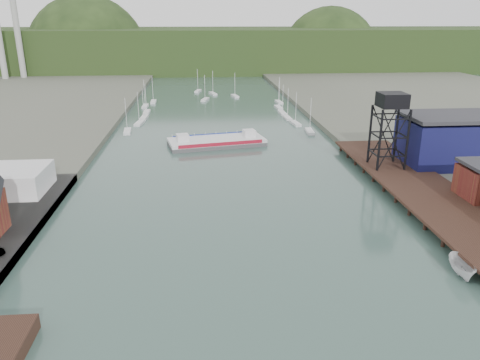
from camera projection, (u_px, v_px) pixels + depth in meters
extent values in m
cube|color=black|center=(420.00, 187.00, 91.02)|extent=(14.00, 70.00, 0.50)
cylinder|color=black|center=(390.00, 193.00, 90.90)|extent=(0.60, 0.60, 2.20)
cylinder|color=black|center=(449.00, 191.00, 91.87)|extent=(0.60, 0.60, 2.20)
cylinder|color=black|center=(380.00, 141.00, 97.80)|extent=(0.50, 0.50, 13.00)
cylinder|color=black|center=(408.00, 140.00, 98.29)|extent=(0.50, 0.50, 13.00)
cylinder|color=black|center=(370.00, 134.00, 103.45)|extent=(0.50, 0.50, 13.00)
cylinder|color=black|center=(396.00, 134.00, 103.93)|extent=(0.50, 0.50, 13.00)
cube|color=black|center=(392.00, 100.00, 98.23)|extent=(5.50, 5.50, 3.00)
cube|color=#0E0E3E|center=(449.00, 142.00, 104.64)|extent=(20.00, 14.00, 10.00)
cube|color=#2D2D33|center=(453.00, 116.00, 102.69)|extent=(20.50, 14.50, 0.80)
cube|color=silver|center=(127.00, 131.00, 141.71)|extent=(2.67, 7.65, 0.90)
cube|color=silver|center=(139.00, 123.00, 152.62)|extent=(2.81, 7.67, 0.90)
cube|color=silver|center=(144.00, 118.00, 161.01)|extent=(2.35, 7.59, 0.90)
cube|color=silver|center=(147.00, 112.00, 170.33)|extent=(2.01, 7.50, 0.90)
cube|color=silver|center=(145.00, 106.00, 181.71)|extent=(2.00, 7.50, 0.90)
cube|color=silver|center=(153.00, 102.00, 191.15)|extent=(2.16, 7.54, 0.90)
cube|color=silver|center=(310.00, 132.00, 141.60)|extent=(2.53, 7.62, 0.90)
cube|color=silver|center=(295.00, 124.00, 152.22)|extent=(2.76, 7.67, 0.90)
cube|color=silver|center=(287.00, 118.00, 160.40)|extent=(2.22, 7.56, 0.90)
cube|color=silver|center=(282.00, 113.00, 168.85)|extent=(2.18, 7.54, 0.90)
cube|color=silver|center=(278.00, 107.00, 179.32)|extent=(2.46, 7.61, 0.90)
cube|color=silver|center=(279.00, 102.00, 190.41)|extent=(2.48, 7.61, 0.90)
cube|color=silver|center=(205.00, 100.00, 196.46)|extent=(3.78, 7.76, 0.90)
cube|color=silver|center=(235.00, 96.00, 205.06)|extent=(3.31, 7.74, 0.90)
cube|color=silver|center=(213.00, 94.00, 211.82)|extent=(3.76, 7.76, 0.90)
cube|color=silver|center=(198.00, 91.00, 218.80)|extent=(3.40, 7.74, 0.90)
cylinder|color=#A5A5A0|center=(16.00, 23.00, 249.25)|extent=(3.20, 3.20, 60.00)
cube|color=black|center=(206.00, 49.00, 324.58)|extent=(500.00, 120.00, 28.00)
sphere|color=black|center=(89.00, 56.00, 319.43)|extent=(80.00, 80.00, 80.00)
sphere|color=black|center=(329.00, 56.00, 343.25)|extent=(70.00, 70.00, 70.00)
cube|color=#4A494C|center=(217.00, 143.00, 127.61)|extent=(27.28, 15.20, 1.03)
cube|color=silver|center=(217.00, 140.00, 127.31)|extent=(27.28, 15.20, 0.82)
cube|color=maroon|center=(221.00, 144.00, 122.53)|extent=(22.24, 4.64, 0.93)
cube|color=navy|center=(212.00, 135.00, 131.95)|extent=(22.24, 4.64, 0.93)
cube|color=silver|center=(183.00, 138.00, 124.44)|extent=(3.64, 3.64, 2.06)
cube|color=silver|center=(249.00, 133.00, 129.36)|extent=(3.64, 3.64, 2.06)
imported|color=silver|center=(462.00, 268.00, 62.86)|extent=(3.21, 6.57, 2.43)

